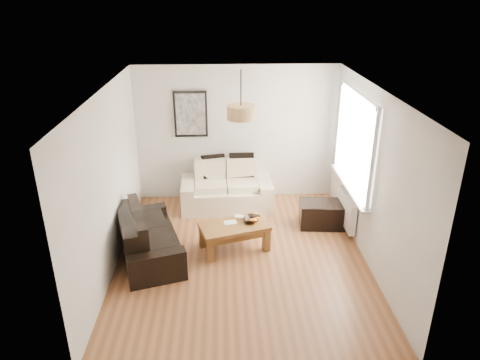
{
  "coord_description": "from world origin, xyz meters",
  "views": [
    {
      "loc": [
        -0.27,
        -5.86,
        3.84
      ],
      "look_at": [
        0.0,
        0.6,
        1.05
      ],
      "focal_mm": 33.24,
      "sensor_mm": 36.0,
      "label": 1
    }
  ],
  "objects_px": {
    "loveseat_cream": "(227,186)",
    "ottoman": "(322,214)",
    "coffee_table": "(234,237)",
    "sofa_leather": "(149,235)"
  },
  "relations": [
    {
      "from": "sofa_leather",
      "to": "coffee_table",
      "type": "relative_size",
      "value": 1.59
    },
    {
      "from": "loveseat_cream",
      "to": "ottoman",
      "type": "xyz_separation_m",
      "value": [
        1.66,
        -0.83,
        -0.2
      ]
    },
    {
      "from": "sofa_leather",
      "to": "ottoman",
      "type": "bearing_deg",
      "value": -90.93
    },
    {
      "from": "sofa_leather",
      "to": "ottoman",
      "type": "distance_m",
      "value": 3.0
    },
    {
      "from": "sofa_leather",
      "to": "ottoman",
      "type": "relative_size",
      "value": 2.2
    },
    {
      "from": "coffee_table",
      "to": "ottoman",
      "type": "relative_size",
      "value": 1.38
    },
    {
      "from": "ottoman",
      "to": "loveseat_cream",
      "type": "bearing_deg",
      "value": 153.5
    },
    {
      "from": "coffee_table",
      "to": "sofa_leather",
      "type": "bearing_deg",
      "value": -173.82
    },
    {
      "from": "loveseat_cream",
      "to": "coffee_table",
      "type": "distance_m",
      "value": 1.54
    },
    {
      "from": "sofa_leather",
      "to": "loveseat_cream",
      "type": "bearing_deg",
      "value": -53.51
    }
  ]
}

